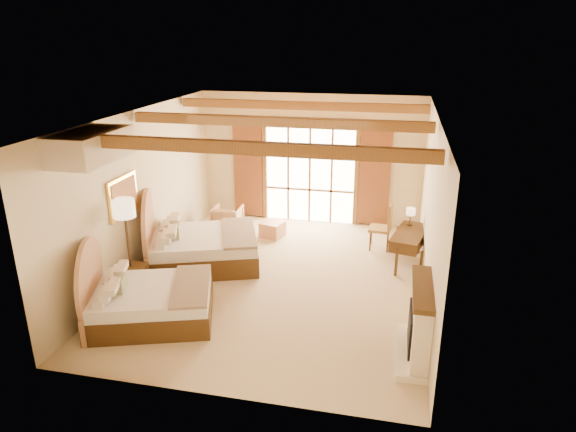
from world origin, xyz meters
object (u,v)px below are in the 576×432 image
(bed_near, at_px, (143,298))
(armchair, at_px, (227,218))
(desk, at_px, (409,247))
(nightstand, at_px, (132,280))
(bed_far, at_px, (196,244))

(bed_near, xyz_separation_m, armchair, (0.04, 4.21, -0.08))
(bed_near, xyz_separation_m, desk, (4.33, 3.19, -0.01))
(nightstand, bearing_deg, bed_near, -44.93)
(bed_far, bearing_deg, desk, -7.60)
(desk, bearing_deg, bed_far, -154.82)
(bed_near, distance_m, bed_far, 2.25)
(bed_near, relative_size, desk, 1.70)
(bed_far, distance_m, desk, 4.41)
(nightstand, xyz_separation_m, desk, (4.96, 2.40, 0.11))
(bed_far, bearing_deg, armchair, 69.59)
(bed_near, distance_m, nightstand, 1.01)
(nightstand, xyz_separation_m, armchair, (0.67, 3.42, 0.04))
(bed_far, relative_size, armchair, 3.96)
(bed_near, distance_m, armchair, 4.21)
(armchair, bearing_deg, nightstand, 77.44)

